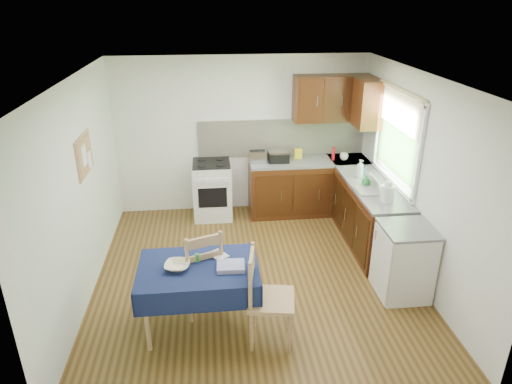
{
  "coord_description": "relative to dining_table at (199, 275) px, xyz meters",
  "views": [
    {
      "loc": [
        -0.51,
        -4.92,
        3.32
      ],
      "look_at": [
        0.02,
        0.1,
        1.12
      ],
      "focal_mm": 32.0,
      "sensor_mm": 36.0,
      "label": 1
    }
  ],
  "objects": [
    {
      "name": "floor",
      "position": [
        0.68,
        0.89,
        -0.64
      ],
      "size": [
        4.2,
        4.2,
        0.0
      ],
      "primitive_type": "plane",
      "color": "#493013",
      "rests_on": "ground"
    },
    {
      "name": "ceiling",
      "position": [
        0.68,
        0.89,
        1.86
      ],
      "size": [
        4.0,
        4.2,
        0.02
      ],
      "primitive_type": "cube",
      "color": "white",
      "rests_on": "wall_back"
    },
    {
      "name": "wall_back",
      "position": [
        0.68,
        2.99,
        0.61
      ],
      "size": [
        4.0,
        0.02,
        2.5
      ],
      "primitive_type": "cube",
      "color": "silver",
      "rests_on": "ground"
    },
    {
      "name": "wall_front",
      "position": [
        0.68,
        -1.21,
        0.61
      ],
      "size": [
        4.0,
        0.02,
        2.5
      ],
      "primitive_type": "cube",
      "color": "silver",
      "rests_on": "ground"
    },
    {
      "name": "wall_left",
      "position": [
        -1.32,
        0.89,
        0.61
      ],
      "size": [
        0.02,
        4.2,
        2.5
      ],
      "primitive_type": "cube",
      "color": "white",
      "rests_on": "ground"
    },
    {
      "name": "wall_right",
      "position": [
        2.68,
        0.89,
        0.61
      ],
      "size": [
        0.02,
        4.2,
        2.5
      ],
      "primitive_type": "cube",
      "color": "silver",
      "rests_on": "ground"
    },
    {
      "name": "base_cabinets",
      "position": [
        2.04,
        2.15,
        -0.21
      ],
      "size": [
        1.9,
        2.3,
        0.86
      ],
      "color": "#371D09",
      "rests_on": "ground"
    },
    {
      "name": "worktop_back",
      "position": [
        1.73,
        2.69,
        0.24
      ],
      "size": [
        1.9,
        0.6,
        0.04
      ],
      "primitive_type": "cube",
      "color": "slate",
      "rests_on": "base_cabinets"
    },
    {
      "name": "worktop_right",
      "position": [
        2.38,
        1.54,
        0.24
      ],
      "size": [
        0.6,
        1.7,
        0.04
      ],
      "primitive_type": "cube",
      "color": "slate",
      "rests_on": "base_cabinets"
    },
    {
      "name": "worktop_corner",
      "position": [
        2.38,
        2.69,
        0.24
      ],
      "size": [
        0.6,
        0.6,
        0.04
      ],
      "primitive_type": "cube",
      "color": "slate",
      "rests_on": "base_cabinets"
    },
    {
      "name": "splashback",
      "position": [
        1.33,
        2.98,
        0.56
      ],
      "size": [
        2.7,
        0.02,
        0.6
      ],
      "primitive_type": "cube",
      "color": "beige",
      "rests_on": "wall_back"
    },
    {
      "name": "upper_cabinets",
      "position": [
        2.21,
        2.69,
        1.21
      ],
      "size": [
        1.2,
        0.85,
        0.7
      ],
      "color": "#371D09",
      "rests_on": "wall_back"
    },
    {
      "name": "stove",
      "position": [
        0.18,
        2.69,
        -0.19
      ],
      "size": [
        0.6,
        0.61,
        0.92
      ],
      "color": "white",
      "rests_on": "ground"
    },
    {
      "name": "window",
      "position": [
        2.65,
        1.59,
        1.01
      ],
      "size": [
        0.04,
        1.48,
        1.26
      ],
      "color": "#2D5824",
      "rests_on": "wall_right"
    },
    {
      "name": "fridge",
      "position": [
        2.38,
        0.34,
        -0.2
      ],
      "size": [
        0.58,
        0.6,
        0.89
      ],
      "color": "white",
      "rests_on": "ground"
    },
    {
      "name": "corkboard",
      "position": [
        -1.29,
        1.19,
        0.95
      ],
      "size": [
        0.04,
        0.62,
        0.47
      ],
      "color": "tan",
      "rests_on": "wall_left"
    },
    {
      "name": "dining_table",
      "position": [
        0.0,
        0.0,
        0.0
      ],
      "size": [
        1.24,
        0.84,
        0.75
      ],
      "rotation": [
        0.0,
        0.0,
        -0.23
      ],
      "color": "#0D1536",
      "rests_on": "ground"
    },
    {
      "name": "chair_far",
      "position": [
        0.02,
        0.27,
        -0.09
      ],
      "size": [
        0.59,
        0.59,
        1.04
      ],
      "rotation": [
        0.0,
        0.0,
        3.49
      ],
      "color": "tan",
      "rests_on": "ground"
    },
    {
      "name": "chair_near",
      "position": [
        0.67,
        -0.28,
        -0.09
      ],
      "size": [
        0.53,
        0.53,
        1.04
      ],
      "rotation": [
        0.0,
        0.0,
        1.4
      ],
      "color": "tan",
      "rests_on": "ground"
    },
    {
      "name": "toaster",
      "position": [
        0.9,
        2.67,
        0.35
      ],
      "size": [
        0.27,
        0.17,
        0.21
      ],
      "rotation": [
        0.0,
        0.0,
        0.24
      ],
      "color": "#B0B0B5",
      "rests_on": "worktop_back"
    },
    {
      "name": "sandwich_press",
      "position": [
        1.24,
        2.68,
        0.34
      ],
      "size": [
        0.31,
        0.27,
        0.18
      ],
      "rotation": [
        0.0,
        0.0,
        0.06
      ],
      "color": "black",
      "rests_on": "worktop_back"
    },
    {
      "name": "sauce_bottle",
      "position": [
        2.11,
        2.65,
        0.36
      ],
      "size": [
        0.05,
        0.05,
        0.22
      ],
      "primitive_type": "cylinder",
      "color": "#B20E14",
      "rests_on": "worktop_back"
    },
    {
      "name": "yellow_packet",
      "position": [
        1.57,
        2.79,
        0.33
      ],
      "size": [
        0.14,
        0.11,
        0.16
      ],
      "primitive_type": "cube",
      "rotation": [
        0.0,
        0.0,
        0.32
      ],
      "color": "yellow",
      "rests_on": "worktop_back"
    },
    {
      "name": "dish_rack",
      "position": [
        2.33,
        1.37,
        0.28
      ],
      "size": [
        0.45,
        0.34,
        0.21
      ],
      "rotation": [
        0.0,
        0.0,
        -0.17
      ],
      "color": "#97989D",
      "rests_on": "worktop_right"
    },
    {
      "name": "kettle",
      "position": [
        2.39,
        1.04,
        0.38
      ],
      "size": [
        0.17,
        0.17,
        0.28
      ],
      "color": "white",
      "rests_on": "worktop_right"
    },
    {
      "name": "cup",
      "position": [
        2.29,
        2.65,
        0.31
      ],
      "size": [
        0.15,
        0.15,
        0.11
      ],
      "primitive_type": "imported",
      "rotation": [
        0.0,
        0.0,
        0.13
      ],
      "color": "silver",
      "rests_on": "worktop_back"
    },
    {
      "name": "soap_bottle_a",
      "position": [
        2.29,
        1.88,
        0.39
      ],
      "size": [
        0.14,
        0.14,
        0.27
      ],
      "primitive_type": "imported",
      "rotation": [
        0.0,
        0.0,
        0.66
      ],
      "color": "white",
      "rests_on": "worktop_right"
    },
    {
      "name": "soap_bottle_b",
      "position": [
        2.32,
        1.92,
        0.35
      ],
      "size": [
        0.13,
        0.13,
        0.2
      ],
      "primitive_type": "imported",
      "rotation": [
        0.0,
        0.0,
        2.36
      ],
      "color": "#1B52A1",
      "rests_on": "worktop_right"
    },
    {
      "name": "soap_bottle_c",
      "position": [
        2.28,
        1.56,
        0.33
      ],
      "size": [
        0.17,
        0.17,
        0.15
      ],
      "primitive_type": "imported",
      "rotation": [
        0.0,
        0.0,
        3.84
      ],
      "color": "#227E2F",
      "rests_on": "worktop_right"
    },
    {
      "name": "plate_bowl",
      "position": [
        -0.21,
        -0.01,
        0.14
      ],
      "size": [
        0.29,
        0.29,
        0.06
      ],
      "primitive_type": "imported",
      "rotation": [
        0.0,
        0.0,
        -0.18
      ],
      "color": "beige",
      "rests_on": "dining_table"
    },
    {
      "name": "book",
      "position": [
        0.15,
        0.15,
        0.11
      ],
      "size": [
        0.24,
        0.26,
        0.02
      ],
      "primitive_type": "imported",
      "rotation": [
        0.0,
        0.0,
        0.62
      ],
      "color": "white",
      "rests_on": "dining_table"
    },
    {
      "name": "spice_jar",
      "position": [
        -0.01,
        0.1,
        0.15
      ],
      "size": [
        0.04,
        0.04,
        0.09
      ],
      "primitive_type": "cylinder",
      "color": "green",
      "rests_on": "dining_table"
    },
    {
      "name": "tea_towel",
      "position": [
        0.33,
        -0.07,
        0.13
      ],
      "size": [
        0.29,
        0.23,
        0.05
      ],
      "primitive_type": "cube",
      "rotation": [
        0.0,
        0.0,
        -0.04
      ],
      "color": "navy",
      "rests_on": "dining_table"
    }
  ]
}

